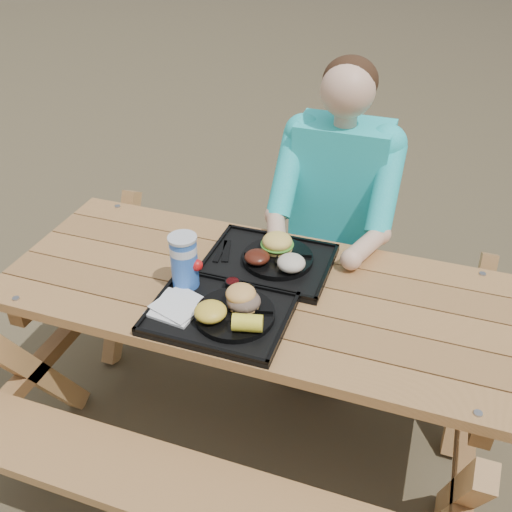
% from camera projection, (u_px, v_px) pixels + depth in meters
% --- Properties ---
extents(ground, '(60.00, 60.00, 0.00)m').
position_uv_depth(ground, '(256.00, 426.00, 2.42)').
color(ground, '#999999').
rests_on(ground, ground).
extents(picnic_table, '(1.80, 1.49, 0.75)m').
position_uv_depth(picnic_table, '(256.00, 363.00, 2.21)').
color(picnic_table, '#999999').
rests_on(picnic_table, ground).
extents(tray_near, '(0.45, 0.35, 0.02)m').
position_uv_depth(tray_near, '(220.00, 314.00, 1.86)').
color(tray_near, black).
rests_on(tray_near, picnic_table).
extents(tray_far, '(0.45, 0.35, 0.02)m').
position_uv_depth(tray_far, '(269.00, 263.00, 2.10)').
color(tray_far, black).
rests_on(tray_far, picnic_table).
extents(plate_near, '(0.26, 0.26, 0.02)m').
position_uv_depth(plate_near, '(235.00, 314.00, 1.83)').
color(plate_near, black).
rests_on(plate_near, tray_near).
extents(plate_far, '(0.26, 0.26, 0.02)m').
position_uv_depth(plate_far, '(278.00, 258.00, 2.09)').
color(plate_far, black).
rests_on(plate_far, tray_far).
extents(napkin_stack, '(0.17, 0.17, 0.02)m').
position_uv_depth(napkin_stack, '(176.00, 306.00, 1.86)').
color(napkin_stack, silver).
rests_on(napkin_stack, tray_near).
extents(soda_cup, '(0.09, 0.09, 0.19)m').
position_uv_depth(soda_cup, '(184.00, 262.00, 1.92)').
color(soda_cup, blue).
rests_on(soda_cup, tray_near).
extents(condiment_bbq, '(0.05, 0.05, 0.03)m').
position_uv_depth(condiment_bbq, '(233.00, 284.00, 1.95)').
color(condiment_bbq, '#340507').
rests_on(condiment_bbq, tray_near).
extents(condiment_mustard, '(0.05, 0.05, 0.03)m').
position_uv_depth(condiment_mustard, '(247.00, 291.00, 1.92)').
color(condiment_mustard, gold).
rests_on(condiment_mustard, tray_near).
extents(sandwich, '(0.10, 0.10, 0.11)m').
position_uv_depth(sandwich, '(243.00, 293.00, 1.82)').
color(sandwich, '#E5A050').
rests_on(sandwich, plate_near).
extents(mac_cheese, '(0.10, 0.10, 0.05)m').
position_uv_depth(mac_cheese, '(210.00, 312.00, 1.78)').
color(mac_cheese, yellow).
rests_on(mac_cheese, plate_near).
extents(corn_cob, '(0.11, 0.11, 0.05)m').
position_uv_depth(corn_cob, '(247.00, 323.00, 1.74)').
color(corn_cob, yellow).
rests_on(corn_cob, plate_near).
extents(cutlery_far, '(0.07, 0.15, 0.01)m').
position_uv_depth(cutlery_far, '(226.00, 251.00, 2.14)').
color(cutlery_far, black).
rests_on(cutlery_far, tray_far).
extents(burger, '(0.11, 0.11, 0.10)m').
position_uv_depth(burger, '(277.00, 238.00, 2.09)').
color(burger, '#F3C655').
rests_on(burger, plate_far).
extents(baked_beans, '(0.09, 0.09, 0.04)m').
position_uv_depth(baked_beans, '(257.00, 257.00, 2.04)').
color(baked_beans, '#47180E').
rests_on(baked_beans, plate_far).
extents(potato_salad, '(0.10, 0.10, 0.06)m').
position_uv_depth(potato_salad, '(291.00, 263.00, 2.00)').
color(potato_salad, beige).
rests_on(potato_salad, plate_far).
extents(diner, '(0.48, 0.84, 1.28)m').
position_uv_depth(diner, '(335.00, 231.00, 2.51)').
color(diner, teal).
rests_on(diner, ground).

